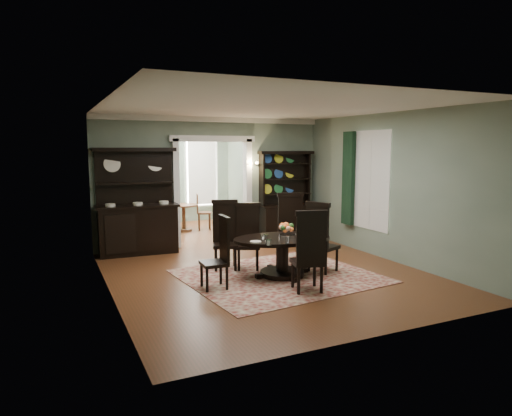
{
  "coord_description": "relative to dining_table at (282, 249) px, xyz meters",
  "views": [
    {
      "loc": [
        -3.59,
        -7.22,
        2.31
      ],
      "look_at": [
        0.02,
        0.6,
        1.15
      ],
      "focal_mm": 32.0,
      "sensor_mm": 36.0,
      "label": 1
    }
  ],
  "objects": [
    {
      "name": "chair_end_right",
      "position": [
        0.72,
        -0.12,
        0.21
      ],
      "size": [
        0.62,
        0.63,
        1.33
      ],
      "rotation": [
        0.0,
        0.0,
        -1.17
      ],
      "color": "black",
      "rests_on": "rug"
    },
    {
      "name": "parlor_chair_left",
      "position": [
        -0.71,
        4.97,
        0.03
      ],
      "size": [
        0.43,
        0.41,
        0.97
      ],
      "rotation": [
        0.0,
        0.0,
        1.71
      ],
      "color": "#563318",
      "rests_on": "parlor_floor"
    },
    {
      "name": "chair_far_right",
      "position": [
        0.64,
        0.83,
        0.24
      ],
      "size": [
        0.66,
        0.64,
        1.39
      ],
      "rotation": [
        0.0,
        0.0,
        2.77
      ],
      "color": "black",
      "rests_on": "rug"
    },
    {
      "name": "parlor_table",
      "position": [
        -0.37,
        5.09,
        -0.01
      ],
      "size": [
        0.79,
        0.79,
        0.73
      ],
      "color": "#563318",
      "rests_on": "parlor_floor"
    },
    {
      "name": "chair_end_left",
      "position": [
        -1.26,
        -0.21,
        0.14
      ],
      "size": [
        0.44,
        0.46,
        1.2
      ],
      "rotation": [
        0.0,
        0.0,
        1.52
      ],
      "color": "black",
      "rests_on": "rug"
    },
    {
      "name": "sideboard",
      "position": [
        -2.02,
        2.89,
        0.31
      ],
      "size": [
        1.77,
        0.69,
        2.3
      ],
      "rotation": [
        0.0,
        0.0,
        -0.04
      ],
      "color": "black",
      "rests_on": "floor"
    },
    {
      "name": "chair_far_mid",
      "position": [
        -0.33,
        0.78,
        0.17
      ],
      "size": [
        0.6,
        0.58,
        1.25
      ],
      "rotation": [
        0.0,
        0.0,
        2.74
      ],
      "color": "black",
      "rests_on": "rug"
    },
    {
      "name": "welsh_dresser",
      "position": [
        1.66,
        2.92,
        0.31
      ],
      "size": [
        1.45,
        0.62,
        2.21
      ],
      "rotation": [
        0.0,
        0.0,
        -0.07
      ],
      "color": "black",
      "rests_on": "floor"
    },
    {
      "name": "centerpiece",
      "position": [
        0.09,
        -0.03,
        0.29
      ],
      "size": [
        1.51,
        0.97,
        0.25
      ],
      "color": "white",
      "rests_on": "dining_table"
    },
    {
      "name": "rug",
      "position": [
        -0.07,
        -0.02,
        -0.48
      ],
      "size": [
        3.52,
        3.15,
        0.01
      ],
      "primitive_type": "cube",
      "rotation": [
        0.0,
        0.0,
        0.11
      ],
      "color": "maroon",
      "rests_on": "floor"
    },
    {
      "name": "wall_sconce",
      "position": [
        0.76,
        3.0,
        1.4
      ],
      "size": [
        0.27,
        0.21,
        0.21
      ],
      "color": "#CD8136",
      "rests_on": "back_wall_right"
    },
    {
      "name": "right_window",
      "position": [
        2.5,
        1.09,
        1.11
      ],
      "size": [
        0.15,
        1.47,
        2.12
      ],
      "color": "white",
      "rests_on": "wall_right"
    },
    {
      "name": "chair_far_left",
      "position": [
        -0.73,
        0.96,
        0.2
      ],
      "size": [
        0.61,
        0.59,
        1.31
      ],
      "rotation": [
        0.0,
        0.0,
        2.81
      ],
      "color": "black",
      "rests_on": "rug"
    },
    {
      "name": "chair_near",
      "position": [
        -0.08,
        -1.04,
        0.21
      ],
      "size": [
        0.6,
        0.58,
        1.34
      ],
      "rotation": [
        0.0,
        0.0,
        -0.26
      ],
      "color": "black",
      "rests_on": "rug"
    },
    {
      "name": "parlor_chair_right",
      "position": [
        0.14,
        5.05,
        0.05
      ],
      "size": [
        0.46,
        0.45,
        1.0
      ],
      "rotation": [
        0.0,
        0.0,
        -1.82
      ],
      "color": "#563318",
      "rests_on": "parlor_floor"
    },
    {
      "name": "parlor",
      "position": [
        -0.19,
        5.69,
        1.03
      ],
      "size": [
        3.51,
        3.5,
        3.01
      ],
      "color": "brown",
      "rests_on": "ground"
    },
    {
      "name": "doorway_trim",
      "position": [
        -0.19,
        3.16,
        1.13
      ],
      "size": [
        2.08,
        0.25,
        2.57
      ],
      "color": "silver",
      "rests_on": "floor"
    },
    {
      "name": "dining_table",
      "position": [
        0.0,
        0.0,
        0.0
      ],
      "size": [
        1.92,
        1.85,
        0.7
      ],
      "rotation": [
        0.0,
        0.0,
        -0.13
      ],
      "color": "black",
      "rests_on": "rug"
    },
    {
      "name": "room",
      "position": [
        -0.19,
        0.2,
        1.09
      ],
      "size": [
        5.51,
        6.01,
        3.01
      ],
      "color": "brown",
      "rests_on": "ground"
    }
  ]
}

